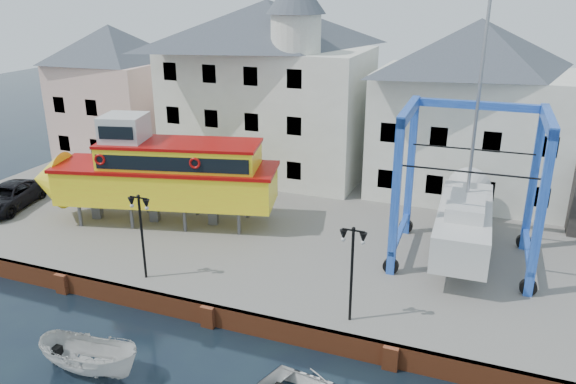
% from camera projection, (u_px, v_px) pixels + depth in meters
% --- Properties ---
extents(ground, '(140.00, 140.00, 0.00)m').
position_uv_depth(ground, '(209.00, 326.00, 24.64)').
color(ground, black).
rests_on(ground, ground).
extents(hardstanding, '(44.00, 22.00, 1.00)m').
position_uv_depth(hardstanding, '(296.00, 223.00, 34.09)').
color(hardstanding, slate).
rests_on(hardstanding, ground).
extents(quay_wall, '(44.00, 0.47, 1.00)m').
position_uv_depth(quay_wall, '(210.00, 315.00, 24.56)').
color(quay_wall, brown).
rests_on(quay_wall, ground).
extents(building_pink, '(8.00, 7.00, 10.30)m').
position_uv_depth(building_pink, '(115.00, 92.00, 44.38)').
color(building_pink, beige).
rests_on(building_pink, hardstanding).
extents(building_white_main, '(14.00, 8.30, 14.00)m').
position_uv_depth(building_white_main, '(269.00, 86.00, 39.86)').
color(building_white_main, beige).
rests_on(building_white_main, hardstanding).
extents(building_white_right, '(12.00, 8.00, 11.20)m').
position_uv_depth(building_white_right, '(472.00, 109.00, 35.93)').
color(building_white_right, beige).
rests_on(building_white_right, hardstanding).
extents(lamp_post_left, '(1.12, 0.32, 4.20)m').
position_uv_depth(lamp_post_left, '(140.00, 216.00, 25.61)').
color(lamp_post_left, black).
rests_on(lamp_post_left, hardstanding).
extents(lamp_post_right, '(1.12, 0.32, 4.20)m').
position_uv_depth(lamp_post_right, '(353.00, 251.00, 22.21)').
color(lamp_post_right, black).
rests_on(lamp_post_right, hardstanding).
extents(tour_boat, '(14.89, 6.85, 6.31)m').
position_uv_depth(tour_boat, '(152.00, 173.00, 32.10)').
color(tour_boat, '#59595E').
rests_on(tour_boat, hardstanding).
extents(travel_lift, '(7.08, 9.86, 14.79)m').
position_uv_depth(travel_lift, '(466.00, 209.00, 28.32)').
color(travel_lift, '#16389D').
rests_on(travel_lift, hardstanding).
extents(van, '(3.66, 5.85, 1.51)m').
position_uv_depth(van, '(7.00, 197.00, 34.74)').
color(van, black).
rests_on(van, hardstanding).
extents(motorboat_a, '(4.36, 1.82, 1.66)m').
position_uv_depth(motorboat_a, '(92.00, 372.00, 21.65)').
color(motorboat_a, silver).
rests_on(motorboat_a, ground).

